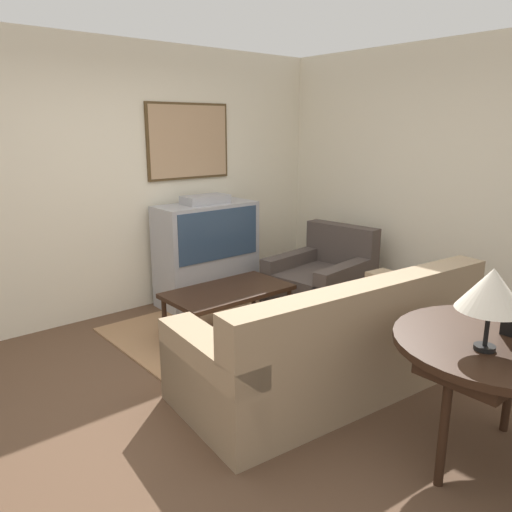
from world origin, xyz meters
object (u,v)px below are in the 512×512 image
(tv, at_px, (207,252))
(table_lamp, at_px, (492,290))
(couch, at_px, (334,347))
(console_table, at_px, (498,352))
(armchair, at_px, (322,280))
(coffee_table, at_px, (228,294))

(tv, xyz_separation_m, table_lamp, (-0.52, -3.30, 0.52))
(couch, bearing_deg, console_table, 96.68)
(armchair, bearing_deg, table_lamp, -36.96)
(tv, relative_size, armchair, 1.10)
(armchair, xyz_separation_m, coffee_table, (-1.28, -0.01, 0.13))
(tv, relative_size, table_lamp, 2.65)
(armchair, xyz_separation_m, console_table, (-1.24, -2.42, 0.42))
(console_table, bearing_deg, couch, 91.09)
(armchair, distance_m, table_lamp, 2.92)
(tv, height_order, table_lamp, table_lamp)
(tv, height_order, coffee_table, tv)
(armchair, xyz_separation_m, table_lamp, (-1.42, -2.42, 0.82))
(coffee_table, bearing_deg, console_table, -89.02)
(console_table, relative_size, table_lamp, 2.52)
(coffee_table, distance_m, table_lamp, 2.51)
(couch, distance_m, coffee_table, 1.27)
(coffee_table, height_order, table_lamp, table_lamp)
(armchair, height_order, coffee_table, armchair)
(console_table, bearing_deg, coffee_table, 90.98)
(console_table, distance_m, table_lamp, 0.43)
(tv, xyz_separation_m, couch, (-0.36, -2.15, -0.25))
(couch, relative_size, coffee_table, 2.05)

